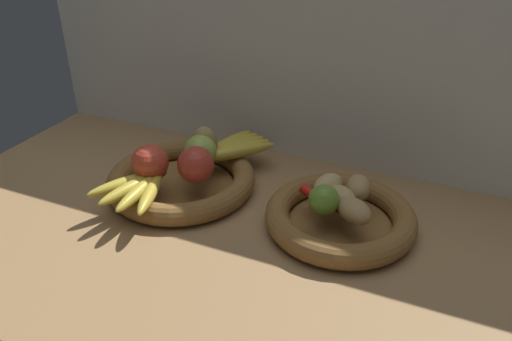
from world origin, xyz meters
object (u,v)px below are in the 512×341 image
Objects in this scene: potato_large at (342,198)px; potato_oblong at (328,186)px; fruit_bowl_left at (181,180)px; apple_red_right at (196,165)px; banana_bunch_back at (232,148)px; potato_small at (355,210)px; fruit_bowl_right at (340,217)px; apple_green_back at (200,151)px; pear_brown at (204,143)px; chili_pepper at (327,205)px; apple_red_front at (150,163)px; banana_bunch_front at (138,188)px; potato_back at (358,188)px; lime_near at (323,201)px.

potato_large is 4.66cm from potato_oblong.
fruit_bowl_left is 4.22× the size of apple_red_right.
apple_red_right is 14.38cm from banana_bunch_back.
potato_small is (39.63, -3.26, 4.73)cm from fruit_bowl_left.
fruit_bowl_right is 6.61cm from potato_small.
pear_brown is (-0.83, 3.36, 0.31)cm from apple_green_back.
apple_green_back is at bearing -159.23° from chili_pepper.
pear_brown reaches higher than apple_green_back.
chili_pepper is at bearing -26.31° from banana_bunch_back.
potato_oblong is (-3.67, 2.86, 4.86)cm from fruit_bowl_right.
apple_red_front is 1.05× the size of potato_oblong.
apple_green_back is at bearing 48.86° from fruit_bowl_left.
banana_bunch_front is 38.29cm from chili_pepper.
pear_brown is 6.87cm from banana_bunch_back.
pear_brown is at bearing 103.83° from apple_green_back.
potato_back is (41.32, 16.26, 1.01)cm from banana_bunch_front.
pear_brown is 19.66cm from banana_bunch_front.
potato_oblong is 0.52× the size of chili_pepper.
fruit_bowl_right is 35.33cm from pear_brown.
apple_red_front is at bearing -143.31° from chili_pepper.
chili_pepper is (-2.25, -2.02, 3.64)cm from fruit_bowl_right.
banana_bunch_back is at bearing 161.64° from potato_oblong.
apple_green_back is 33.43cm from potato_large.
potato_oblong is 1.25× the size of lime_near.
lime_near is at bearing -19.23° from pear_brown.
fruit_bowl_left is 33.18cm from potato_oblong.
apple_red_right is 10.26cm from pear_brown.
chili_pepper is (30.95, -5.66, -2.52)cm from apple_green_back.
apple_red_right is at bearing 17.70° from apple_red_front.
fruit_bowl_right is at bearing 0.00° from potato_large.
apple_red_right reaches higher than fruit_bowl_left.
lime_near reaches higher than potato_back.
lime_near is at bearing -81.35° from potato_oblong.
potato_small reaches higher than banana_bunch_front.
potato_back is 7.90cm from chili_pepper.
banana_bunch_front is at bearing -134.12° from chili_pepper.
pear_brown reaches higher than potato_large.
banana_bunch_back reaches higher than fruit_bowl_left.
fruit_bowl_left is 36.37cm from fruit_bowl_right.
banana_bunch_back is at bearing 57.90° from apple_red_front.
fruit_bowl_left is 4.61× the size of potato_back.
fruit_bowl_right is at bearing 73.10° from chili_pepper.
fruit_bowl_left is 9.39cm from apple_red_front.
potato_large is 0.96× the size of potato_oblong.
banana_bunch_back is (1.40, 14.10, -2.45)cm from apple_red_right.
pear_brown is (6.03, 12.69, -0.01)cm from apple_red_front.
potato_back is at bearing -12.37° from banana_bunch_back.
apple_red_right reaches higher than potato_oblong.
potato_large is at bearing -37.87° from potato_oblong.
apple_green_back is at bearing 173.75° from potato_large.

